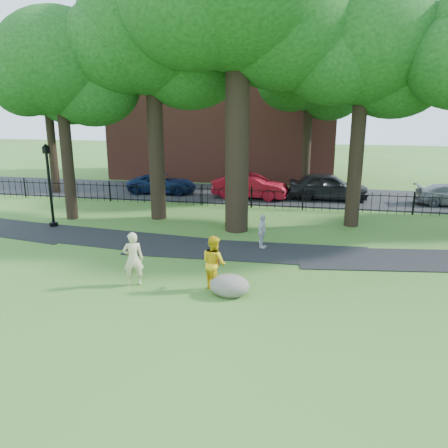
% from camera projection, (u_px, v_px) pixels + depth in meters
% --- Properties ---
extents(ground, '(120.00, 120.00, 0.00)m').
position_uv_depth(ground, '(200.00, 286.00, 14.53)').
color(ground, '#3D5E21').
rests_on(ground, ground).
extents(footpath, '(36.07, 3.85, 0.03)m').
position_uv_depth(footpath, '(247.00, 251.00, 18.02)').
color(footpath, black).
rests_on(footpath, ground).
extents(street, '(80.00, 7.00, 0.02)m').
position_uv_depth(street, '(259.00, 195.00, 29.67)').
color(street, black).
rests_on(street, ground).
extents(iron_fence, '(44.00, 0.04, 1.20)m').
position_uv_depth(iron_fence, '(251.00, 198.00, 25.73)').
color(iron_fence, black).
rests_on(iron_fence, ground).
extents(brick_building, '(18.00, 8.00, 12.00)m').
position_uv_depth(brick_building, '(225.00, 104.00, 36.46)').
color(brick_building, brown).
rests_on(brick_building, ground).
extents(big_tree, '(10.08, 8.61, 14.37)m').
position_uv_depth(big_tree, '(242.00, 1.00, 18.59)').
color(big_tree, black).
rests_on(big_tree, ground).
extents(tree_row, '(26.82, 7.96, 12.42)m').
position_uv_depth(tree_row, '(254.00, 54.00, 20.27)').
color(tree_row, black).
rests_on(tree_row, ground).
extents(woman, '(0.78, 0.65, 1.83)m').
position_uv_depth(woman, '(133.00, 259.00, 14.42)').
color(woman, '#CEBE8D').
rests_on(woman, ground).
extents(man, '(1.11, 1.09, 1.80)m').
position_uv_depth(man, '(214.00, 263.00, 14.12)').
color(man, gold).
rests_on(man, ground).
extents(pedestrian, '(0.51, 0.90, 1.46)m').
position_uv_depth(pedestrian, '(262.00, 232.00, 18.26)').
color(pedestrian, '#B9B9BE').
rests_on(pedestrian, ground).
extents(boulder, '(1.40, 1.14, 0.74)m').
position_uv_depth(boulder, '(230.00, 284.00, 13.76)').
color(boulder, '#5D574D').
rests_on(boulder, ground).
extents(lamppost, '(0.41, 0.41, 4.11)m').
position_uv_depth(lamppost, '(50.00, 187.00, 21.25)').
color(lamppost, black).
rests_on(lamppost, ground).
extents(backpack, '(0.38, 0.26, 0.27)m').
position_uv_depth(backpack, '(232.00, 284.00, 14.40)').
color(backpack, black).
rests_on(backpack, ground).
extents(red_bag, '(0.45, 0.35, 0.27)m').
position_uv_depth(red_bag, '(214.00, 261.00, 16.46)').
color(red_bag, maroon).
rests_on(red_bag, ground).
extents(red_sedan, '(4.99, 2.18, 1.60)m').
position_uv_depth(red_sedan, '(250.00, 186.00, 28.36)').
color(red_sedan, maroon).
rests_on(red_sedan, ground).
extents(navy_van, '(4.79, 2.39, 1.30)m').
position_uv_depth(navy_van, '(162.00, 184.00, 30.15)').
color(navy_van, '#0D1D42').
rests_on(navy_van, ground).
extents(grey_car, '(5.11, 2.18, 1.72)m').
position_uv_depth(grey_car, '(328.00, 186.00, 27.93)').
color(grey_car, black).
rests_on(grey_car, ground).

